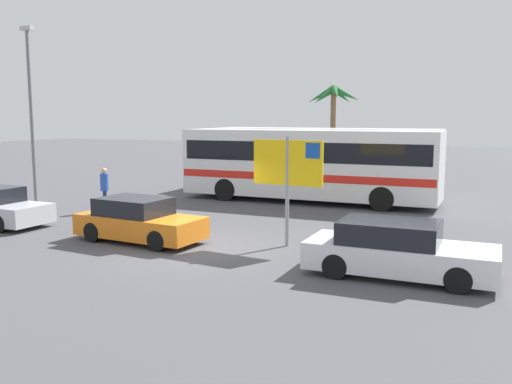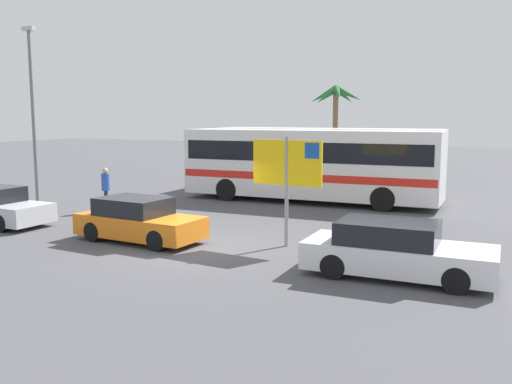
{
  "view_description": "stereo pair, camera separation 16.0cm",
  "coord_description": "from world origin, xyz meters",
  "px_view_note": "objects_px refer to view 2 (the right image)",
  "views": [
    {
      "loc": [
        8.01,
        -13.58,
        3.78
      ],
      "look_at": [
        0.73,
        2.89,
        1.3
      ],
      "focal_mm": 38.83,
      "sensor_mm": 36.0,
      "label": 1
    },
    {
      "loc": [
        8.16,
        -13.52,
        3.78
      ],
      "look_at": [
        0.73,
        2.89,
        1.3
      ],
      "focal_mm": 38.83,
      "sensor_mm": 36.0,
      "label": 2
    }
  ],
  "objects_px": {
    "pedestrian_crossing_lot": "(106,186)",
    "bus_front_coach": "(310,162)",
    "car_white": "(396,250)",
    "bus_rear_coach": "(326,156)",
    "car_orange": "(138,220)",
    "ferry_sign": "(288,167)"
  },
  "relations": [
    {
      "from": "bus_front_coach",
      "to": "car_orange",
      "type": "relative_size",
      "value": 2.76
    },
    {
      "from": "car_white",
      "to": "car_orange",
      "type": "height_order",
      "value": "same"
    },
    {
      "from": "bus_front_coach",
      "to": "pedestrian_crossing_lot",
      "type": "xyz_separation_m",
      "value": [
        -6.52,
        -5.74,
        -0.74
      ]
    },
    {
      "from": "ferry_sign",
      "to": "car_white",
      "type": "distance_m",
      "value": 4.24
    },
    {
      "from": "ferry_sign",
      "to": "car_white",
      "type": "xyz_separation_m",
      "value": [
        3.43,
        -1.84,
        -1.69
      ]
    },
    {
      "from": "car_white",
      "to": "car_orange",
      "type": "relative_size",
      "value": 1.07
    },
    {
      "from": "car_white",
      "to": "car_orange",
      "type": "distance_m",
      "value": 7.84
    },
    {
      "from": "bus_front_coach",
      "to": "car_white",
      "type": "distance_m",
      "value": 11.62
    },
    {
      "from": "pedestrian_crossing_lot",
      "to": "car_white",
      "type": "bearing_deg",
      "value": 115.18
    },
    {
      "from": "bus_front_coach",
      "to": "bus_rear_coach",
      "type": "relative_size",
      "value": 1.0
    },
    {
      "from": "car_white",
      "to": "bus_rear_coach",
      "type": "bearing_deg",
      "value": 113.65
    },
    {
      "from": "ferry_sign",
      "to": "car_orange",
      "type": "distance_m",
      "value": 4.86
    },
    {
      "from": "ferry_sign",
      "to": "car_orange",
      "type": "height_order",
      "value": "ferry_sign"
    },
    {
      "from": "bus_rear_coach",
      "to": "ferry_sign",
      "type": "distance_m",
      "value": 11.93
    },
    {
      "from": "car_white",
      "to": "pedestrian_crossing_lot",
      "type": "bearing_deg",
      "value": 160.13
    },
    {
      "from": "bus_rear_coach",
      "to": "car_white",
      "type": "height_order",
      "value": "bus_rear_coach"
    },
    {
      "from": "car_orange",
      "to": "ferry_sign",
      "type": "bearing_deg",
      "value": 20.28
    },
    {
      "from": "bus_front_coach",
      "to": "pedestrian_crossing_lot",
      "type": "height_order",
      "value": "bus_front_coach"
    },
    {
      "from": "bus_front_coach",
      "to": "bus_rear_coach",
      "type": "distance_m",
      "value": 3.39
    },
    {
      "from": "bus_rear_coach",
      "to": "car_orange",
      "type": "xyz_separation_m",
      "value": [
        -1.9,
        -12.87,
        -1.15
      ]
    },
    {
      "from": "ferry_sign",
      "to": "car_orange",
      "type": "relative_size",
      "value": 0.79
    },
    {
      "from": "pedestrian_crossing_lot",
      "to": "bus_front_coach",
      "type": "bearing_deg",
      "value": 176.37
    }
  ]
}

